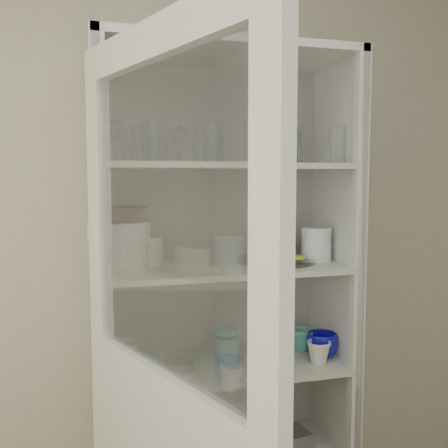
{
  "coord_description": "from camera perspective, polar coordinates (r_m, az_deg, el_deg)",
  "views": [
    {
      "loc": [
        -0.32,
        -0.62,
        1.6
      ],
      "look_at": [
        0.2,
        1.27,
        1.42
      ],
      "focal_mm": 40.0,
      "sensor_mm": 36.0,
      "label": 1
    }
  ],
  "objects": [
    {
      "name": "wall_back",
      "position": [
        2.17,
        -6.68,
        -2.87
      ],
      "size": [
        3.6,
        0.02,
        2.6
      ],
      "primitive_type": "cube",
      "color": "#BBB29D",
      "rests_on": "ground"
    },
    {
      "name": "pantry_cabinet",
      "position": [
        2.13,
        -0.45,
        -12.9
      ],
      "size": [
        1.0,
        0.45,
        2.1
      ],
      "color": "beige",
      "rests_on": "floor"
    },
    {
      "name": "tumbler_0",
      "position": [
        1.8,
        -7.65,
        9.27
      ],
      "size": [
        0.07,
        0.07,
        0.14
      ],
      "primitive_type": "cylinder",
      "rotation": [
        0.0,
        0.0,
        0.02
      ],
      "color": "silver",
      "rests_on": "shelf_glass"
    },
    {
      "name": "tumbler_1",
      "position": [
        1.79,
        -10.63,
        9.08
      ],
      "size": [
        0.09,
        0.09,
        0.13
      ],
      "primitive_type": "cylinder",
      "rotation": [
        0.0,
        0.0,
        0.43
      ],
      "color": "silver",
      "rests_on": "shelf_glass"
    },
    {
      "name": "tumbler_2",
      "position": [
        1.81,
        -1.1,
        9.32
      ],
      "size": [
        0.08,
        0.08,
        0.14
      ],
      "primitive_type": "cylinder",
      "rotation": [
        0.0,
        0.0,
        0.13
      ],
      "color": "silver",
      "rests_on": "shelf_glass"
    },
    {
      "name": "tumbler_3",
      "position": [
        1.87,
        4.31,
        9.07
      ],
      "size": [
        0.09,
        0.09,
        0.14
      ],
      "primitive_type": "cylinder",
      "rotation": [
        0.0,
        0.0,
        0.36
      ],
      "color": "silver",
      "rests_on": "shelf_glass"
    },
    {
      "name": "tumbler_4",
      "position": [
        1.9,
        7.47,
        8.85
      ],
      "size": [
        0.08,
        0.08,
        0.13
      ],
      "primitive_type": "cylinder",
      "rotation": [
        0.0,
        0.0,
        -0.37
      ],
      "color": "silver",
      "rests_on": "shelf_glass"
    },
    {
      "name": "tumbler_5",
      "position": [
        1.94,
        7.95,
        8.99
      ],
      "size": [
        0.09,
        0.09,
        0.14
      ],
      "primitive_type": "cylinder",
      "rotation": [
        0.0,
        0.0,
        -0.39
      ],
      "color": "silver",
      "rests_on": "shelf_glass"
    },
    {
      "name": "tumbler_6",
      "position": [
        1.98,
        12.82,
        8.81
      ],
      "size": [
        0.09,
        0.09,
        0.14
      ],
      "primitive_type": "cylinder",
      "rotation": [
        0.0,
        0.0,
        0.33
      ],
      "color": "silver",
      "rests_on": "shelf_glass"
    },
    {
      "name": "tumbler_7",
      "position": [
        1.93,
        -9.39,
        8.99
      ],
      "size": [
        0.08,
        0.08,
        0.14
      ],
      "primitive_type": "cylinder",
      "rotation": [
        0.0,
        0.0,
        -0.16
      ],
      "color": "silver",
      "rests_on": "shelf_glass"
    },
    {
      "name": "tumbler_8",
      "position": [
        1.93,
        -8.22,
        9.11
      ],
      "size": [
        0.09,
        0.09,
        0.15
      ],
      "primitive_type": "cylinder",
      "rotation": [
        0.0,
        0.0,
        0.16
      ],
      "color": "silver",
      "rests_on": "shelf_glass"
    },
    {
      "name": "tumbler_9",
      "position": [
        1.94,
        0.19,
        8.78
      ],
      "size": [
        0.08,
        0.08,
        0.13
      ],
      "primitive_type": "cylinder",
      "rotation": [
        0.0,
        0.0,
        0.28
      ],
      "color": "silver",
      "rests_on": "shelf_glass"
    },
    {
      "name": "tumbler_10",
      "position": [
        1.93,
        -2.43,
        8.98
      ],
      "size": [
        0.09,
        0.09,
        0.14
      ],
      "primitive_type": "cylinder",
      "rotation": [
        0.0,
        0.0,
        0.43
      ],
      "color": "silver",
      "rests_on": "shelf_glass"
    },
    {
      "name": "tumbler_11",
      "position": [
        2.07,
        7.42,
        8.81
      ],
      "size": [
        0.09,
        0.09,
        0.15
      ],
      "primitive_type": "cylinder",
      "rotation": [
        0.0,
        0.0,
        0.27
      ],
      "color": "silver",
      "rests_on": "shelf_glass"
    },
    {
      "name": "goblet_0",
      "position": [
        2.0,
        -12.28,
        9.4
      ],
      "size": [
        0.08,
        0.08,
        0.19
      ],
      "primitive_type": null,
      "color": "silver",
      "rests_on": "shelf_glass"
    },
    {
      "name": "goblet_1",
      "position": [
        2.04,
        -5.1,
        9.14
      ],
      "size": [
        0.07,
        0.07,
        0.17
      ],
      "primitive_type": null,
      "color": "silver",
      "rests_on": "shelf_glass"
    },
    {
      "name": "goblet_2",
      "position": [
        2.13,
        4.72,
        8.96
      ],
      "size": [
        0.07,
        0.07,
        0.17
      ],
      "primitive_type": null,
      "color": "silver",
      "rests_on": "shelf_glass"
    },
    {
      "name": "goblet_3",
      "position": [
        2.16,
        7.77,
        8.99
      ],
      "size": [
        0.08,
        0.08,
        0.17
      ],
      "primitive_type": null,
      "color": "silver",
      "rests_on": "shelf_glass"
    },
    {
      "name": "plate_stack_front",
      "position": [
        1.9,
        -11.85,
        -3.57
      ],
      "size": [
        0.21,
        0.21,
        0.11
      ],
      "primitive_type": "cylinder",
      "color": "silver",
      "rests_on": "shelf_plates"
    },
    {
      "name": "plate_stack_back",
      "position": [
        2.03,
        -9.9,
        -2.99
      ],
      "size": [
        0.21,
        0.21,
        0.11
      ],
      "primitive_type": "cylinder",
      "color": "silver",
      "rests_on": "shelf_plates"
    },
    {
      "name": "cream_bowl",
      "position": [
        1.89,
        -11.9,
        -0.82
      ],
      "size": [
        0.29,
        0.29,
        0.07
      ],
      "primitive_type": "cylinder",
      "rotation": [
        0.0,
        0.0,
        -0.33
      ],
      "color": "silver",
      "rests_on": "plate_stack_front"
    },
    {
      "name": "terracotta_bowl",
      "position": [
        1.88,
        -11.93,
        1.08
      ],
      "size": [
        0.25,
        0.25,
        0.05
      ],
      "primitive_type": "imported",
      "rotation": [
        0.0,
        0.0,
        -0.16
      ],
      "color": "#462218",
      "rests_on": "cream_bowl"
    },
    {
      "name": "glass_platter",
      "position": [
        2.06,
        5.95,
        -4.12
      ],
      "size": [
        0.36,
        0.36,
        0.02
      ],
      "primitive_type": "cylinder",
      "rotation": [
        0.0,
        0.0,
        0.1
      ],
      "color": "silver",
      "rests_on": "shelf_plates"
    },
    {
      "name": "yellow_trivet",
      "position": [
        2.06,
        5.96,
        -3.7
      ],
      "size": [
        0.2,
        0.2,
        0.01
      ],
      "primitive_type": "cube",
      "rotation": [
        0.0,
        0.0,
        0.18
      ],
      "color": "yellow",
      "rests_on": "glass_platter"
    },
    {
      "name": "white_ramekin",
      "position": [
        2.05,
        5.97,
        -2.6
      ],
      "size": [
        0.17,
        0.17,
        0.07
      ],
      "primitive_type": "cylinder",
      "rotation": [
        0.0,
        0.0,
        -0.07
      ],
      "color": "silver",
      "rests_on": "yellow_trivet"
    },
    {
      "name": "grey_bowl_stack",
      "position": [
        2.11,
        10.47,
        -2.3
      ],
      "size": [
        0.12,
        0.12,
        0.14
      ],
      "primitive_type": "cylinder",
      "color": "silver",
      "rests_on": "shelf_plates"
    },
    {
      "name": "mug_blue",
      "position": [
        2.18,
        11.14,
        -13.4
      ],
      "size": [
        0.16,
        0.16,
        0.1
      ],
      "primitive_type": "imported",
      "rotation": [
        0.0,
        0.0,
        -0.31
      ],
      "color": "#0A15A2",
      "rests_on": "shelf_mugs"
    },
    {
      "name": "mug_teal",
      "position": [
        2.24,
        8.95,
        -12.94
      ],
      "size": [
        0.1,
        0.1,
        0.09
      ],
      "primitive_type": "imported",
      "rotation": [
        0.0,
        0.0,
        0.01
      ],
      "color": "#2D8175",
      "rests_on": "shelf_mugs"
    },
    {
      "name": "mug_white",
      "position": [
        2.11,
        10.79,
        -14.19
      ],
      "size": [
        0.11,
        0.11,
        0.09
      ],
      "primitive_type": "imported",
      "rotation": [
        0.0,
        0.0,
        -0.18
      ],
      "color": "silver",
      "rests_on": "shelf_mugs"
    },
    {
      "name": "teal_jar",
      "position": [
        2.1,
        0.27,
        -13.79
      ],
      "size": [
        0.1,
        0.1,
        0.12
      ],
      "color": "#2D8175",
      "rests_on": "shelf_mugs"
    },
    {
      "name": "measuring_cups",
      "position": [
        2.01,
        -5.46,
        -15.85
      ],
      "size": [
        0.1,
        0.1,
        0.04
      ],
      "primitive_type": "cylinder",
      "color": "#ADADAD",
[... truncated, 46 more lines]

